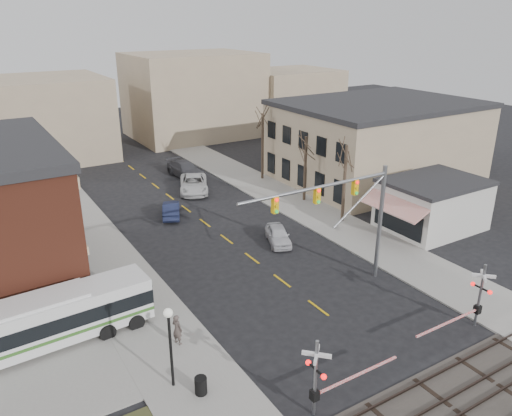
{
  "coord_description": "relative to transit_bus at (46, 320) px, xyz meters",
  "views": [
    {
      "loc": [
        -17.25,
        -18.71,
        17.0
      ],
      "look_at": [
        1.0,
        11.05,
        3.5
      ],
      "focal_mm": 35.0,
      "sensor_mm": 36.0,
      "label": 1
    }
  ],
  "objects": [
    {
      "name": "rr_crossing_east",
      "position": [
        21.21,
        -10.94,
        0.3
      ],
      "size": [
        5.6,
        1.36,
        4.0
      ],
      "color": "gray",
      "rests_on": "ground"
    },
    {
      "name": "car_c",
      "position": [
        17.7,
        19.48,
        -0.84
      ],
      "size": [
        4.9,
        6.56,
        1.66
      ],
      "primitive_type": "imported",
      "rotation": [
        0.0,
        0.0,
        -0.41
      ],
      "color": "silver",
      "rests_on": "ground"
    },
    {
      "name": "car_b",
      "position": [
        13.05,
        14.28,
        -0.98
      ],
      "size": [
        2.96,
        4.4,
        1.37
      ],
      "primitive_type": "imported",
      "rotation": [
        0.0,
        0.0,
        2.74
      ],
      "color": "#171D3A",
      "rests_on": "ground"
    },
    {
      "name": "awning_shop",
      "position": [
        30.92,
        0.32,
        0.5
      ],
      "size": [
        9.74,
        6.2,
        4.3
      ],
      "color": "beige",
      "rests_on": "ground"
    },
    {
      "name": "trash_bin",
      "position": [
        5.43,
        -7.76,
        -1.1
      ],
      "size": [
        0.6,
        0.6,
        0.89
      ],
      "primitive_type": "cylinder",
      "color": "black",
      "rests_on": "sidewalk_west"
    },
    {
      "name": "street_lamp",
      "position": [
        4.51,
        -6.55,
        1.56
      ],
      "size": [
        0.44,
        0.44,
        4.34
      ],
      "color": "black",
      "rests_on": "sidewalk_west"
    },
    {
      "name": "tree_east_b",
      "position": [
        25.75,
        11.32,
        1.61
      ],
      "size": [
        0.28,
        0.28,
        6.3
      ],
      "color": "#382B21",
      "rests_on": "sidewalk_east"
    },
    {
      "name": "traffic_signal_mast",
      "position": [
        17.9,
        -3.47,
        4.13
      ],
      "size": [
        11.1,
        0.3,
        8.0
      ],
      "color": "gray",
      "rests_on": "ground"
    },
    {
      "name": "pedestrian_far",
      "position": [
        5.24,
        -0.34,
        -0.7
      ],
      "size": [
        1.04,
        1.01,
        1.69
      ],
      "primitive_type": "imported",
      "rotation": [
        0.0,
        0.0,
        0.69
      ],
      "color": "#3D3863",
      "rests_on": "sidewalk_west"
    },
    {
      "name": "ground",
      "position": [
        14.95,
        -6.68,
        -1.66
      ],
      "size": [
        160.0,
        160.0,
        0.0
      ],
      "primitive_type": "plane",
      "color": "black",
      "rests_on": "ground"
    },
    {
      "name": "tree_east_a",
      "position": [
        25.45,
        5.32,
        1.83
      ],
      "size": [
        0.28,
        0.28,
        6.75
      ],
      "color": "#382B21",
      "rests_on": "sidewalk_east"
    },
    {
      "name": "tree_east_c",
      "position": [
        25.95,
        19.32,
        2.06
      ],
      "size": [
        0.28,
        0.28,
        7.2
      ],
      "color": "#382B21",
      "rests_on": "sidewalk_east"
    },
    {
      "name": "sidewalk_east",
      "position": [
        24.45,
        13.32,
        -1.6
      ],
      "size": [
        5.0,
        60.0,
        0.12
      ],
      "primitive_type": "cube",
      "color": "gray",
      "rests_on": "ground"
    },
    {
      "name": "rr_crossing_west",
      "position": [
        9.69,
        -11.57,
        0.3
      ],
      "size": [
        5.6,
        1.36,
        4.0
      ],
      "color": "gray",
      "rests_on": "ground"
    },
    {
      "name": "ballast_strip",
      "position": [
        14.95,
        -14.68,
        -1.63
      ],
      "size": [
        160.0,
        5.0,
        0.06
      ],
      "primitive_type": "cube",
      "color": "#332D28",
      "rests_on": "ground"
    },
    {
      "name": "sidewalk_west",
      "position": [
        5.45,
        13.32,
        -1.6
      ],
      "size": [
        5.0,
        60.0,
        0.12
      ],
      "primitive_type": "cube",
      "color": "gray",
      "rests_on": "ground"
    },
    {
      "name": "pedestrian_near",
      "position": [
        6.03,
        -3.57,
        -0.64
      ],
      "size": [
        0.66,
        0.77,
        1.8
      ],
      "primitive_type": "imported",
      "rotation": [
        0.0,
        0.0,
        1.99
      ],
      "color": "#4D413D",
      "rests_on": "sidewalk_west"
    },
    {
      "name": "rail_tracks",
      "position": [
        14.95,
        -14.68,
        -1.54
      ],
      "size": [
        160.0,
        3.91,
        0.14
      ],
      "color": "#2D231E",
      "rests_on": "ground"
    },
    {
      "name": "transit_bus",
      "position": [
        0.0,
        0.0,
        0.0
      ],
      "size": [
        11.47,
        3.13,
        2.92
      ],
      "color": "silver",
      "rests_on": "ground"
    },
    {
      "name": "car_a",
      "position": [
        18.15,
        4.58,
        -0.98
      ],
      "size": [
        3.0,
        4.31,
        1.36
      ],
      "primitive_type": "imported",
      "rotation": [
        0.0,
        0.0,
        -0.39
      ],
      "color": "silver",
      "rests_on": "ground"
    },
    {
      "name": "tan_building",
      "position": [
        36.95,
        13.32,
        2.59
      ],
      "size": [
        20.3,
        15.3,
        8.5
      ],
      "color": "tan",
      "rests_on": "ground"
    },
    {
      "name": "car_d",
      "position": [
        19.09,
        24.68,
        -0.82
      ],
      "size": [
        2.95,
        6.01,
        1.68
      ],
      "primitive_type": "imported",
      "rotation": [
        0.0,
        0.0,
        0.1
      ],
      "color": "#3F3F44",
      "rests_on": "ground"
    }
  ]
}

